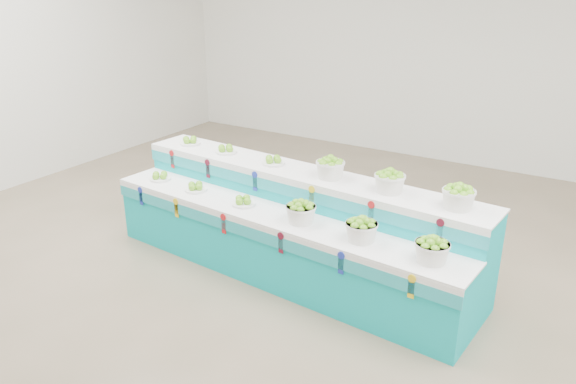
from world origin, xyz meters
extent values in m
plane|color=brown|center=(0.00, 0.00, 0.00)|extent=(10.00, 10.00, 0.00)
plane|color=silver|center=(0.00, 5.00, 2.00)|extent=(10.00, 0.00, 10.00)
cylinder|color=white|center=(-1.95, 0.42, 0.77)|extent=(0.26, 0.26, 0.10)
cylinder|color=white|center=(-1.38, 0.37, 0.77)|extent=(0.26, 0.26, 0.10)
cylinder|color=white|center=(-0.71, 0.32, 0.77)|extent=(0.26, 0.26, 0.10)
cylinder|color=white|center=(-1.91, 0.92, 1.07)|extent=(0.26, 0.26, 0.10)
cylinder|color=white|center=(-1.34, 0.87, 1.07)|extent=(0.26, 0.26, 0.10)
cylinder|color=white|center=(-0.67, 0.82, 1.07)|extent=(0.26, 0.26, 0.10)
camera|label=1|loc=(2.41, -3.91, 2.92)|focal=34.97mm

